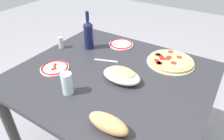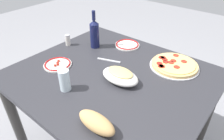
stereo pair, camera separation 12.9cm
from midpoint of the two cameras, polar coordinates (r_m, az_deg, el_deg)
dining_table at (r=1.37m, az=2.70°, el=-5.00°), size 1.20×1.06×0.73m
pepperoni_pizza at (r=1.45m, az=19.37°, el=1.30°), size 0.33×0.33×0.03m
baked_pasta_dish at (r=1.22m, az=5.28°, el=-1.63°), size 0.24×0.15×0.08m
wine_bottle at (r=1.58m, az=-2.52°, el=10.12°), size 0.07×0.07×0.29m
water_glass at (r=1.16m, az=-9.99°, el=-2.89°), size 0.06×0.06×0.13m
side_plate_near at (r=1.41m, az=-12.37°, el=1.48°), size 0.19×0.19×0.02m
side_plate_far at (r=1.65m, az=6.50°, el=6.93°), size 0.19×0.19×0.02m
bread_loaf at (r=0.95m, az=-0.36°, el=-14.55°), size 0.20×0.09×0.08m
spice_shaker at (r=1.66m, az=-10.02°, el=8.11°), size 0.04×0.04×0.09m
fork_right at (r=1.44m, az=1.67°, el=2.62°), size 0.17×0.07×0.00m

